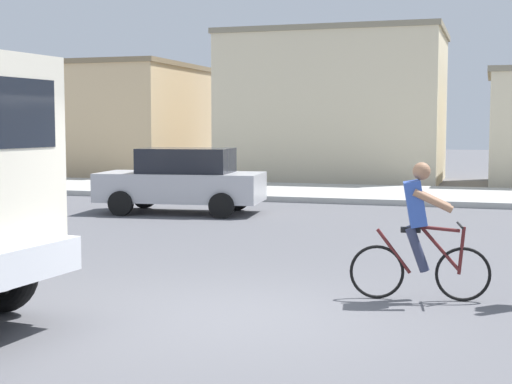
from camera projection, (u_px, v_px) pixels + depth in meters
The scene contains 6 objects.
ground_plane at pixel (241, 317), 8.61m from camera, with size 120.00×120.00×0.00m, color #56565B.
sidewalk_far at pixel (398, 194), 22.82m from camera, with size 80.00×5.00×0.16m, color #ADADA8.
cyclist at pixel (419, 231), 9.38m from camera, with size 1.72×0.54×1.72m.
car_red_near at pixel (182, 180), 18.67m from camera, with size 4.16×2.20×1.60m.
building_corner_left at pixel (108, 120), 32.80m from camera, with size 7.24×6.63×4.75m.
building_mid_block at pixel (335, 107), 29.35m from camera, with size 8.28×5.66×5.70m.
Camera 1 is at (2.67, -8.02, 2.18)m, focal length 53.29 mm.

